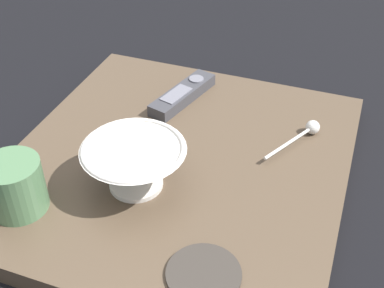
{
  "coord_description": "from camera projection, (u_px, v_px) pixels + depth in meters",
  "views": [
    {
      "loc": [
        -0.26,
        0.63,
        0.6
      ],
      "look_at": [
        -0.02,
        -0.02,
        0.05
      ],
      "focal_mm": 47.96,
      "sensor_mm": 36.0,
      "label": 1
    }
  ],
  "objects": [
    {
      "name": "drink_coaster",
      "position": [
        204.0,
        274.0,
        0.69
      ],
      "size": [
        0.1,
        0.1,
        0.01
      ],
      "color": "#332D28",
      "rests_on": "table"
    },
    {
      "name": "table",
      "position": [
        178.0,
        166.0,
        0.89
      ],
      "size": [
        0.56,
        0.6,
        0.03
      ],
      "color": "#4C3D2D",
      "rests_on": "ground"
    },
    {
      "name": "coffee_mug",
      "position": [
        15.0,
        186.0,
        0.76
      ],
      "size": [
        0.09,
        0.09,
        0.08
      ],
      "color": "#4C724C",
      "rests_on": "table"
    },
    {
      "name": "tv_remote_near",
      "position": [
        183.0,
        94.0,
        1.02
      ],
      "size": [
        0.09,
        0.18,
        0.03
      ],
      "color": "#38383D",
      "rests_on": "table"
    },
    {
      "name": "teaspoon",
      "position": [
        308.0,
        130.0,
        0.92
      ],
      "size": [
        0.08,
        0.13,
        0.03
      ],
      "color": "silver",
      "rests_on": "table"
    },
    {
      "name": "cereal_bowl",
      "position": [
        135.0,
        164.0,
        0.8
      ],
      "size": [
        0.17,
        0.17,
        0.08
      ],
      "color": "beige",
      "rests_on": "table"
    },
    {
      "name": "ground_plane",
      "position": [
        178.0,
        174.0,
        0.9
      ],
      "size": [
        6.0,
        6.0,
        0.0
      ],
      "primitive_type": "plane",
      "color": "black"
    }
  ]
}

